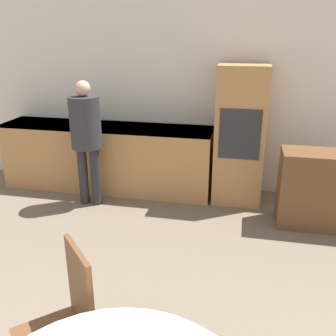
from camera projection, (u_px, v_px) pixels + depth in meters
name	position (u px, v px, depth m)	size (l,w,h in m)	color
wall_back	(201.00, 94.00, 4.92)	(6.99, 0.05, 2.60)	silver
kitchen_counter	(107.00, 156.00, 5.13)	(2.85, 0.60, 0.90)	#AD7A47
oven_unit	(240.00, 135.00, 4.66)	(0.60, 0.59, 1.72)	#AD7A47
sideboard	(327.00, 190.00, 4.12)	(1.03, 0.45, 0.86)	brown
chair_far_left	(68.00, 319.00, 2.14)	(0.57, 0.57, 0.97)	brown
person_standing	(86.00, 131.00, 4.49)	(0.37, 0.37, 1.55)	#262628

